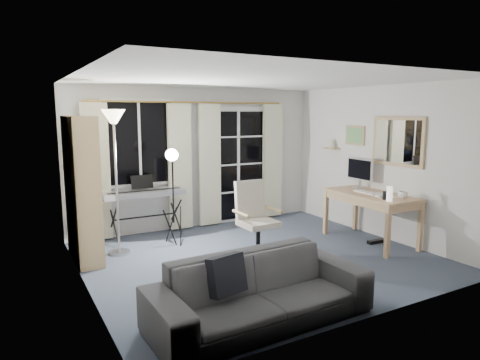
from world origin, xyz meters
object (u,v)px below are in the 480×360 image
studio_light (172,166)px  sofa (260,280)px  office_chair (253,213)px  mug (403,194)px  bookshelf (80,194)px  torchiere_lamp (114,139)px  keyboard_piano (144,194)px  monitor (360,170)px  desk (371,199)px

studio_light → sofa: bearing=-69.0°
office_chair → mug: office_chair is taller
studio_light → mug: bearing=-9.2°
bookshelf → torchiere_lamp: 0.87m
keyboard_piano → office_chair: bearing=-56.2°
bookshelf → monitor: (4.20, -0.80, 0.14)m
bookshelf → desk: 4.20m
keyboard_piano → desk: 3.51m
keyboard_piano → monitor: monitor is taller
bookshelf → studio_light: 1.35m
torchiere_lamp → sofa: torchiere_lamp is taller
mug → sofa: 3.07m
bookshelf → sofa: 2.90m
torchiere_lamp → desk: size_ratio=1.39×
bookshelf → keyboard_piano: bookshelf is taller
office_chair → torchiere_lamp: bearing=146.7°
desk → bookshelf: bearing=165.3°
desk → sofa: bearing=-151.8°
bookshelf → torchiere_lamp: bearing=7.4°
sofa → desk: bearing=24.1°
bookshelf → desk: size_ratio=1.33×
torchiere_lamp → keyboard_piano: torchiere_lamp is taller
studio_light → desk: (2.69, -1.32, -0.54)m
monitor → mug: bearing=-93.2°
torchiere_lamp → keyboard_piano: size_ratio=1.56×
keyboard_piano → studio_light: bearing=-64.9°
bookshelf → torchiere_lamp: size_ratio=0.96×
office_chair → monitor: size_ratio=1.92×
office_chair → desk: office_chair is taller
torchiere_lamp → monitor: 3.85m
office_chair → monitor: (2.10, 0.15, 0.43)m
torchiere_lamp → studio_light: torchiere_lamp is taller
desk → mug: 0.53m
keyboard_piano → monitor: (3.15, -1.44, 0.35)m
keyboard_piano → desk: size_ratio=0.89×
studio_light → bookshelf: bearing=-153.2°
studio_light → desk: 3.04m
torchiere_lamp → mug: torchiere_lamp is taller
bookshelf → office_chair: (2.10, -0.95, -0.30)m
office_chair → mug: size_ratio=8.43×
bookshelf → office_chair: 2.32m
torchiere_lamp → office_chair: (1.60, -1.02, -1.00)m
mug → torchiere_lamp: bearing=153.2°
torchiere_lamp → keyboard_piano: bearing=45.7°
bookshelf → sofa: bearing=-67.0°
torchiere_lamp → desk: (3.51, -1.33, -0.96)m
office_chair → mug: bearing=-22.5°
sofa → keyboard_piano: bearing=90.8°
keyboard_piano → desk: bearing=-32.3°
studio_light → mug: size_ratio=12.00×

